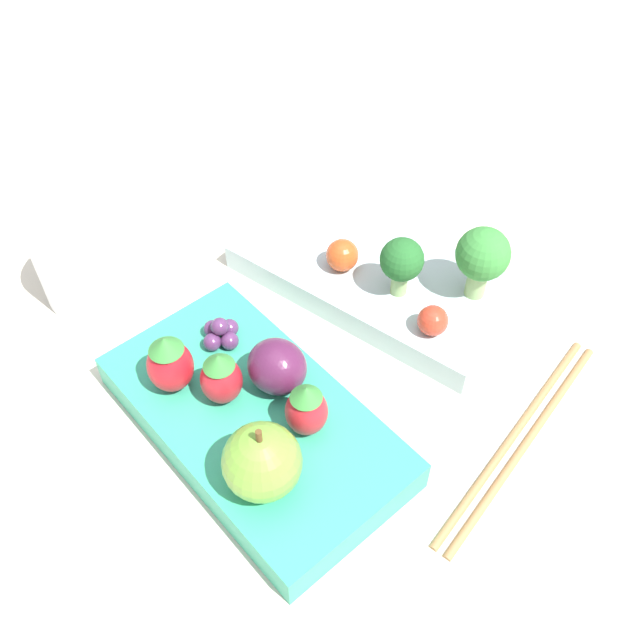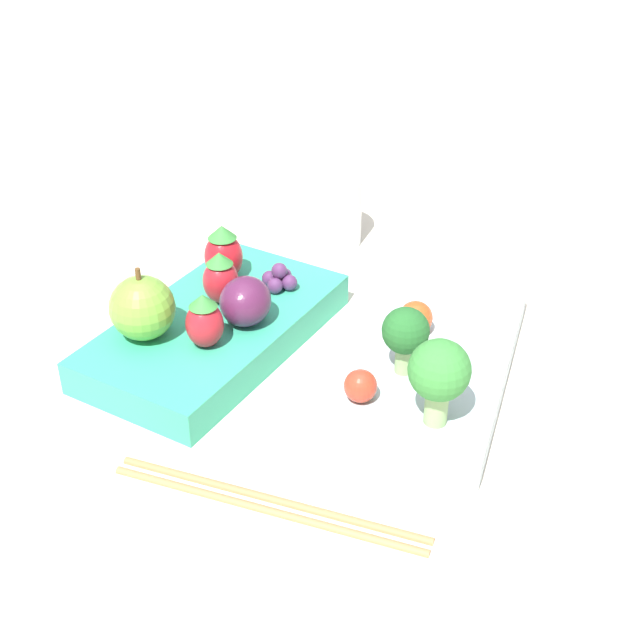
% 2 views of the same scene
% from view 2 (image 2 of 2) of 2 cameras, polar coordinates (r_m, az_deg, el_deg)
% --- Properties ---
extents(ground_plane, '(4.00, 4.00, 0.00)m').
position_cam_2_polar(ground_plane, '(0.69, 0.03, -2.72)').
color(ground_plane, beige).
extents(bento_box_savoury, '(0.23, 0.13, 0.02)m').
position_cam_2_polar(bento_box_savoury, '(0.67, 7.06, -2.82)').
color(bento_box_savoury, silver).
rests_on(bento_box_savoury, ground_plane).
extents(bento_box_fruit, '(0.23, 0.15, 0.03)m').
position_cam_2_polar(bento_box_fruit, '(0.70, -6.72, -0.69)').
color(bento_box_fruit, '#33A87F').
rests_on(bento_box_fruit, ground_plane).
extents(broccoli_floret_0, '(0.03, 0.03, 0.05)m').
position_cam_2_polar(broccoli_floret_0, '(0.62, 5.49, -0.83)').
color(broccoli_floret_0, '#93B770').
rests_on(broccoli_floret_0, bento_box_savoury).
extents(broccoli_floret_1, '(0.04, 0.04, 0.06)m').
position_cam_2_polar(broccoli_floret_1, '(0.57, 7.64, -3.39)').
color(broccoli_floret_1, '#93B770').
rests_on(broccoli_floret_1, bento_box_savoury).
extents(cherry_tomato_0, '(0.03, 0.03, 0.03)m').
position_cam_2_polar(cherry_tomato_0, '(0.68, 6.14, 0.13)').
color(cherry_tomato_0, '#DB4C1E').
rests_on(cherry_tomato_0, bento_box_savoury).
extents(cherry_tomato_1, '(0.02, 0.02, 0.02)m').
position_cam_2_polar(cherry_tomato_1, '(0.61, 2.61, -4.24)').
color(cherry_tomato_1, red).
rests_on(cherry_tomato_1, bento_box_savoury).
extents(apple, '(0.05, 0.05, 0.06)m').
position_cam_2_polar(apple, '(0.67, -11.30, 0.77)').
color(apple, '#70A838').
rests_on(apple, bento_box_fruit).
extents(strawberry_0, '(0.03, 0.03, 0.04)m').
position_cam_2_polar(strawberry_0, '(0.70, -6.38, 2.67)').
color(strawberry_0, red).
rests_on(strawberry_0, bento_box_fruit).
extents(strawberry_1, '(0.03, 0.03, 0.04)m').
position_cam_2_polar(strawberry_1, '(0.65, -7.41, -0.07)').
color(strawberry_1, red).
rests_on(strawberry_1, bento_box_fruit).
extents(strawberry_2, '(0.03, 0.03, 0.05)m').
position_cam_2_polar(strawberry_2, '(0.74, -6.21, 4.26)').
color(strawberry_2, red).
rests_on(strawberry_2, bento_box_fruit).
extents(plum, '(0.04, 0.04, 0.04)m').
position_cam_2_polar(plum, '(0.68, -4.79, 1.20)').
color(plum, '#511E42').
rests_on(plum, bento_box_fruit).
extents(grape_cluster, '(0.03, 0.03, 0.02)m').
position_cam_2_polar(grape_cluster, '(0.73, -2.61, 2.66)').
color(grape_cluster, '#562D5B').
rests_on(grape_cluster, bento_box_fruit).
extents(drinking_cup, '(0.07, 0.07, 0.06)m').
position_cam_2_polar(drinking_cup, '(0.84, 0.22, 7.05)').
color(drinking_cup, silver).
rests_on(drinking_cup, ground_plane).
extents(chopsticks_pair, '(0.02, 0.21, 0.01)m').
position_cam_2_polar(chopsticks_pair, '(0.57, -3.33, -11.52)').
color(chopsticks_pair, '#A37547').
rests_on(chopsticks_pair, ground_plane).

